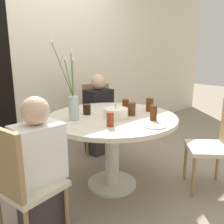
# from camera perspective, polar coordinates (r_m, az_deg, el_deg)

# --- Properties ---
(ground_plane) EXTENTS (16.00, 16.00, 0.00)m
(ground_plane) POSITION_cam_1_polar(r_m,az_deg,el_deg) (2.74, 0.00, -16.23)
(ground_plane) COLOR gray
(wall_back) EXTENTS (8.00, 0.05, 2.60)m
(wall_back) POSITION_cam_1_polar(r_m,az_deg,el_deg) (3.40, -15.56, 12.22)
(wall_back) COLOR beige
(wall_back) RESTS_ON ground_plane
(dining_table) EXTENTS (1.27, 1.27, 0.75)m
(dining_table) POSITION_cam_1_polar(r_m,az_deg,el_deg) (2.49, 0.00, -4.06)
(dining_table) COLOR beige
(dining_table) RESTS_ON ground_plane
(chair_near_front) EXTENTS (0.55, 0.55, 0.92)m
(chair_near_front) POSITION_cam_1_polar(r_m,az_deg,el_deg) (3.49, -3.46, -0.25)
(chair_near_front) COLOR beige
(chair_near_front) RESTS_ON ground_plane
(chair_far_back) EXTENTS (0.46, 0.46, 0.92)m
(chair_far_back) POSITION_cam_1_polar(r_m,az_deg,el_deg) (1.87, -20.16, -14.39)
(chair_far_back) COLOR beige
(chair_far_back) RESTS_ON ground_plane
(chair_left_flank) EXTENTS (0.57, 0.57, 0.92)m
(chair_left_flank) POSITION_cam_1_polar(r_m,az_deg,el_deg) (2.66, 22.96, -6.03)
(chair_left_flank) COLOR beige
(chair_left_flank) RESTS_ON ground_plane
(birthday_cake) EXTENTS (0.23, 0.23, 0.14)m
(birthday_cake) POSITION_cam_1_polar(r_m,az_deg,el_deg) (2.37, 0.86, -0.26)
(birthday_cake) COLOR white
(birthday_cake) RESTS_ON dining_table
(flower_vase) EXTENTS (0.23, 0.26, 0.74)m
(flower_vase) POSITION_cam_1_polar(r_m,az_deg,el_deg) (2.31, -9.12, 3.50)
(flower_vase) COLOR #B2C6C1
(flower_vase) RESTS_ON dining_table
(side_plate) EXTENTS (0.20, 0.20, 0.01)m
(side_plate) POSITION_cam_1_polar(r_m,az_deg,el_deg) (2.15, 9.63, -3.10)
(side_plate) COLOR silver
(side_plate) RESTS_ON dining_table
(drink_glass_0) EXTENTS (0.08, 0.08, 0.10)m
(drink_glass_0) POSITION_cam_1_polar(r_m,az_deg,el_deg) (2.52, -5.77, 0.62)
(drink_glass_0) COLOR black
(drink_glass_0) RESTS_ON dining_table
(drink_glass_1) EXTENTS (0.06, 0.06, 0.12)m
(drink_glass_1) POSITION_cam_1_polar(r_m,az_deg,el_deg) (2.11, -0.40, -1.68)
(drink_glass_1) COLOR maroon
(drink_glass_1) RESTS_ON dining_table
(drink_glass_2) EXTENTS (0.06, 0.06, 0.14)m
(drink_glass_2) POSITION_cam_1_polar(r_m,az_deg,el_deg) (2.32, 9.47, -0.21)
(drink_glass_2) COLOR #51280F
(drink_glass_2) RESTS_ON dining_table
(drink_glass_3) EXTENTS (0.07, 0.07, 0.12)m
(drink_glass_3) POSITION_cam_1_polar(r_m,az_deg,el_deg) (2.67, 3.12, 1.66)
(drink_glass_3) COLOR #51280F
(drink_glass_3) RESTS_ON dining_table
(drink_glass_4) EXTENTS (0.08, 0.08, 0.13)m
(drink_glass_4) POSITION_cam_1_polar(r_m,az_deg,el_deg) (2.47, 4.50, 0.70)
(drink_glass_4) COLOR #51280F
(drink_glass_4) RESTS_ON dining_table
(drink_glass_5) EXTENTS (0.08, 0.08, 0.14)m
(drink_glass_5) POSITION_cam_1_polar(r_m,az_deg,el_deg) (2.65, 8.60, 1.66)
(drink_glass_5) COLOR #51280F
(drink_glass_5) RESTS_ON dining_table
(person_boy) EXTENTS (0.34, 0.24, 1.08)m
(person_boy) POSITION_cam_1_polar(r_m,az_deg,el_deg) (3.34, -3.06, -1.13)
(person_boy) COLOR #383333
(person_boy) RESTS_ON ground_plane
(person_woman) EXTENTS (0.34, 0.24, 1.08)m
(person_woman) POSITION_cam_1_polar(r_m,az_deg,el_deg) (1.96, -16.13, -13.21)
(person_woman) COLOR #383333
(person_woman) RESTS_ON ground_plane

